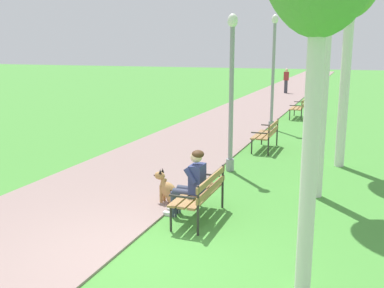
{
  "coord_description": "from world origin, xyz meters",
  "views": [
    {
      "loc": [
        2.84,
        -5.43,
        3.01
      ],
      "look_at": [
        -0.58,
        3.66,
        0.9
      ],
      "focal_mm": 41.72,
      "sensor_mm": 36.0,
      "label": 1
    }
  ],
  "objects_px": {
    "lamp_post_near": "(231,92)",
    "park_bench_mid": "(267,133)",
    "park_bench_near": "(202,192)",
    "pedestrian_distant": "(286,81)",
    "person_seated_on_near_bench": "(192,181)",
    "dog_shepherd": "(170,192)",
    "park_bench_far": "(299,107)",
    "lamp_post_mid": "(273,71)"
  },
  "relations": [
    {
      "from": "lamp_post_near",
      "to": "park_bench_mid",
      "type": "bearing_deg",
      "value": 81.47
    },
    {
      "from": "lamp_post_mid",
      "to": "park_bench_near",
      "type": "bearing_deg",
      "value": -86.66
    },
    {
      "from": "person_seated_on_near_bench",
      "to": "dog_shepherd",
      "type": "bearing_deg",
      "value": 143.8
    },
    {
      "from": "park_bench_near",
      "to": "lamp_post_near",
      "type": "distance_m",
      "value": 3.61
    },
    {
      "from": "lamp_post_near",
      "to": "lamp_post_mid",
      "type": "relative_size",
      "value": 0.91
    },
    {
      "from": "park_bench_far",
      "to": "dog_shepherd",
      "type": "bearing_deg",
      "value": -94.33
    },
    {
      "from": "lamp_post_near",
      "to": "pedestrian_distant",
      "type": "bearing_deg",
      "value": 95.06
    },
    {
      "from": "pedestrian_distant",
      "to": "lamp_post_mid",
      "type": "bearing_deg",
      "value": -83.26
    },
    {
      "from": "pedestrian_distant",
      "to": "person_seated_on_near_bench",
      "type": "bearing_deg",
      "value": -85.17
    },
    {
      "from": "dog_shepherd",
      "to": "lamp_post_near",
      "type": "relative_size",
      "value": 0.22
    },
    {
      "from": "park_bench_near",
      "to": "lamp_post_near",
      "type": "xyz_separation_m",
      "value": [
        -0.4,
        3.28,
        1.45
      ]
    },
    {
      "from": "park_bench_near",
      "to": "park_bench_far",
      "type": "relative_size",
      "value": 1.0
    },
    {
      "from": "person_seated_on_near_bench",
      "to": "lamp_post_mid",
      "type": "xyz_separation_m",
      "value": [
        -0.34,
        9.4,
        1.48
      ]
    },
    {
      "from": "lamp_post_mid",
      "to": "pedestrian_distant",
      "type": "relative_size",
      "value": 2.53
    },
    {
      "from": "park_bench_near",
      "to": "lamp_post_near",
      "type": "relative_size",
      "value": 0.4
    },
    {
      "from": "park_bench_near",
      "to": "person_seated_on_near_bench",
      "type": "height_order",
      "value": "person_seated_on_near_bench"
    },
    {
      "from": "park_bench_near",
      "to": "dog_shepherd",
      "type": "height_order",
      "value": "park_bench_near"
    },
    {
      "from": "park_bench_far",
      "to": "person_seated_on_near_bench",
      "type": "xyz_separation_m",
      "value": [
        -0.3,
        -12.41,
        0.17
      ]
    },
    {
      "from": "dog_shepherd",
      "to": "pedestrian_distant",
      "type": "xyz_separation_m",
      "value": [
        -1.32,
        22.39,
        0.58
      ]
    },
    {
      "from": "park_bench_near",
      "to": "park_bench_mid",
      "type": "height_order",
      "value": "same"
    },
    {
      "from": "person_seated_on_near_bench",
      "to": "dog_shepherd",
      "type": "relative_size",
      "value": 1.5
    },
    {
      "from": "park_bench_near",
      "to": "dog_shepherd",
      "type": "relative_size",
      "value": 1.8
    },
    {
      "from": "dog_shepherd",
      "to": "pedestrian_distant",
      "type": "distance_m",
      "value": 22.44
    },
    {
      "from": "person_seated_on_near_bench",
      "to": "dog_shepherd",
      "type": "height_order",
      "value": "person_seated_on_near_bench"
    },
    {
      "from": "park_bench_far",
      "to": "pedestrian_distant",
      "type": "relative_size",
      "value": 0.91
    },
    {
      "from": "park_bench_far",
      "to": "lamp_post_near",
      "type": "relative_size",
      "value": 0.4
    },
    {
      "from": "park_bench_mid",
      "to": "pedestrian_distant",
      "type": "xyz_separation_m",
      "value": [
        -2.13,
        16.97,
        0.33
      ]
    },
    {
      "from": "park_bench_near",
      "to": "park_bench_far",
      "type": "distance_m",
      "value": 12.46
    },
    {
      "from": "park_bench_mid",
      "to": "pedestrian_distant",
      "type": "relative_size",
      "value": 0.91
    },
    {
      "from": "pedestrian_distant",
      "to": "lamp_post_near",
      "type": "bearing_deg",
      "value": -84.94
    },
    {
      "from": "dog_shepherd",
      "to": "pedestrian_distant",
      "type": "bearing_deg",
      "value": 93.38
    },
    {
      "from": "dog_shepherd",
      "to": "lamp_post_near",
      "type": "height_order",
      "value": "lamp_post_near"
    },
    {
      "from": "park_bench_near",
      "to": "pedestrian_distant",
      "type": "bearing_deg",
      "value": 95.34
    },
    {
      "from": "park_bench_near",
      "to": "lamp_post_mid",
      "type": "height_order",
      "value": "lamp_post_mid"
    },
    {
      "from": "pedestrian_distant",
      "to": "park_bench_near",
      "type": "bearing_deg",
      "value": -84.66
    },
    {
      "from": "park_bench_near",
      "to": "pedestrian_distant",
      "type": "distance_m",
      "value": 22.99
    },
    {
      "from": "park_bench_far",
      "to": "lamp_post_mid",
      "type": "bearing_deg",
      "value": -102.03
    },
    {
      "from": "person_seated_on_near_bench",
      "to": "lamp_post_near",
      "type": "bearing_deg",
      "value": 93.49
    },
    {
      "from": "park_bench_near",
      "to": "dog_shepherd",
      "type": "xyz_separation_m",
      "value": [
        -0.81,
        0.49,
        -0.25
      ]
    },
    {
      "from": "person_seated_on_near_bench",
      "to": "lamp_post_near",
      "type": "xyz_separation_m",
      "value": [
        -0.2,
        3.24,
        1.28
      ]
    },
    {
      "from": "person_seated_on_near_bench",
      "to": "park_bench_far",
      "type": "bearing_deg",
      "value": 88.63
    },
    {
      "from": "park_bench_mid",
      "to": "person_seated_on_near_bench",
      "type": "xyz_separation_m",
      "value": [
        -0.2,
        -5.86,
        0.17
      ]
    }
  ]
}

